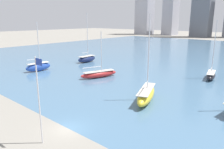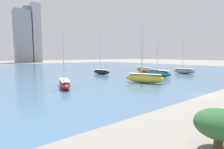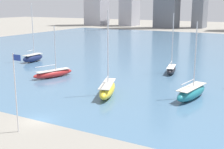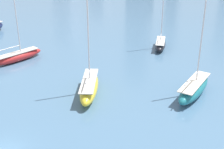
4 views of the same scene
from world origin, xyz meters
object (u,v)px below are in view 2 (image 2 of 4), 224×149
Objects in this scene: sailboat_orange at (144,69)px; sailboat_red at (65,83)px; sailboat_teal at (159,73)px; sailboat_gray at (184,71)px; sailboat_black at (102,72)px; sailboat_yellow at (144,78)px.

sailboat_orange is 1.25× the size of sailboat_red.
sailboat_teal is at bearing -117.06° from sailboat_orange.
sailboat_teal is (-14.90, -0.10, 0.10)m from sailboat_gray.
sailboat_teal reaches higher than sailboat_red.
sailboat_red is 0.86× the size of sailboat_teal.
sailboat_gray is 1.07× the size of sailboat_black.
sailboat_orange is 39.68m from sailboat_red.
sailboat_black reaches higher than sailboat_red.
sailboat_yellow reaches higher than sailboat_black.
sailboat_orange is at bearing 19.62° from sailboat_yellow.
sailboat_gray is at bearing -47.01° from sailboat_black.
sailboat_red is at bearing 174.32° from sailboat_gray.
sailboat_red is at bearing 138.89° from sailboat_yellow.
sailboat_teal is at bearing 175.57° from sailboat_gray.
sailboat_red is at bearing -154.43° from sailboat_black.
sailboat_teal is (12.77, 5.29, -0.06)m from sailboat_yellow.
sailboat_black is (-17.40, 3.82, -0.12)m from sailboat_orange.
sailboat_black reaches higher than sailboat_teal.
sailboat_gray is 1.13× the size of sailboat_teal.
sailboat_orange is 14.43m from sailboat_gray.
sailboat_black is (20.38, 15.94, 0.08)m from sailboat_red.
sailboat_yellow is 1.14× the size of sailboat_teal.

